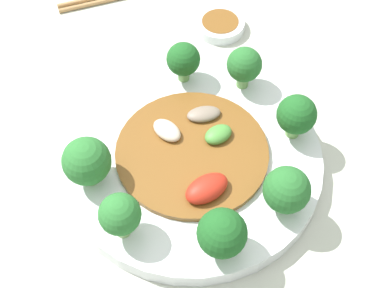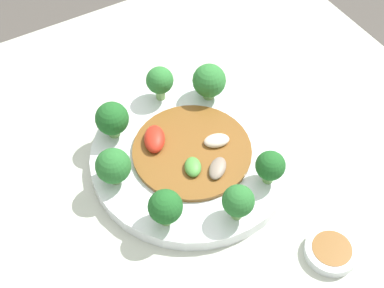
{
  "view_description": "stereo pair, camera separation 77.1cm",
  "coord_description": "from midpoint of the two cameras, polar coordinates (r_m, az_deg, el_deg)",
  "views": [
    {
      "loc": [
        -0.34,
        -0.2,
        1.26
      ],
      "look_at": [
        -0.02,
        -0.01,
        0.75
      ],
      "focal_mm": 50.0,
      "sensor_mm": 36.0,
      "label": 1
    },
    {
      "loc": [
        0.42,
        -0.27,
        1.38
      ],
      "look_at": [
        -0.02,
        -0.01,
        0.75
      ],
      "focal_mm": 50.0,
      "sensor_mm": 36.0,
      "label": 2
    }
  ],
  "objects": [
    {
      "name": "table",
      "position": [
        0.99,
        11.93,
        -29.28
      ],
      "size": [
        0.89,
        0.88,
        0.71
      ],
      "color": "#B7BCAD",
      "rests_on": "ground_plane"
    },
    {
      "name": "plate",
      "position": [
        0.64,
        15.62,
        -23.02
      ],
      "size": [
        0.32,
        0.32,
        0.02
      ],
      "color": "silver",
      "rests_on": "table"
    },
    {
      "name": "broccoli_southeast",
      "position": [
        0.57,
        15.14,
        -33.86
      ],
      "size": [
        0.05,
        0.05,
        0.06
      ],
      "color": "#7AAD5B",
      "rests_on": "plate"
    },
    {
      "name": "broccoli_northwest",
      "position": [
        0.65,
        17.14,
        -11.42
      ],
      "size": [
        0.06,
        0.06,
        0.06
      ],
      "color": "#7AAD5B",
      "rests_on": "plate"
    },
    {
      "name": "broccoli_south",
      "position": [
        0.57,
        5.25,
        -27.6
      ],
      "size": [
        0.05,
        0.05,
        0.06
      ],
      "color": "#89B76B",
      "rests_on": "plate"
    },
    {
      "name": "broccoli_southwest",
      "position": [
        0.59,
        3.76,
        -19.13
      ],
      "size": [
        0.05,
        0.05,
        0.06
      ],
      "color": "#70A356",
      "rests_on": "plate"
    },
    {
      "name": "broccoli_west",
      "position": [
        0.63,
        9.89,
        -11.95
      ],
      "size": [
        0.05,
        0.05,
        0.06
      ],
      "color": "#89B76B",
      "rests_on": "plate"
    },
    {
      "name": "broccoli_northeast",
      "position": [
        0.63,
        28.49,
        -24.8
      ],
      "size": [
        0.04,
        0.04,
        0.06
      ],
      "color": "#70A356",
      "rests_on": "plate"
    },
    {
      "name": "broccoli_east",
      "position": [
        0.6,
        25.75,
        -31.19
      ],
      "size": [
        0.05,
        0.05,
        0.06
      ],
      "color": "#70A356",
      "rests_on": "plate"
    },
    {
      "name": "stirfry_center",
      "position": [
        0.62,
        15.67,
        -22.66
      ],
      "size": [
        0.18,
        0.18,
        0.03
      ],
      "color": "brown",
      "rests_on": "plate"
    },
    {
      "name": "sauce_dish",
      "position": [
        0.7,
        36.68,
        -32.77
      ],
      "size": [
        0.07,
        0.07,
        0.02
      ],
      "color": "silver",
      "rests_on": "table"
    }
  ]
}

